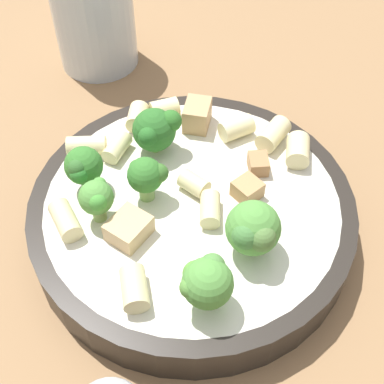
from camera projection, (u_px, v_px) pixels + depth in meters
ground_plane at (192, 228)px, 0.40m from camera, size 2.00×2.00×0.00m
pasta_bowl at (192, 213)px, 0.39m from camera, size 0.23×0.23×0.03m
broccoli_floret_0 at (97, 198)px, 0.35m from camera, size 0.02×0.03×0.03m
broccoli_floret_1 at (147, 176)px, 0.37m from camera, size 0.03×0.03×0.04m
broccoli_floret_2 at (254, 229)px, 0.33m from camera, size 0.04×0.04×0.04m
broccoli_floret_3 at (156, 130)px, 0.40m from camera, size 0.04×0.03×0.04m
broccoli_floret_4 at (83, 167)px, 0.37m from camera, size 0.03×0.03×0.04m
broccoli_floret_5 at (206, 281)px, 0.31m from camera, size 0.03×0.03×0.04m
rigatoni_0 at (298, 150)px, 0.40m from camera, size 0.03×0.03×0.02m
rigatoni_1 at (210, 209)px, 0.37m from camera, size 0.02×0.03×0.01m
rigatoni_2 at (237, 128)px, 0.42m from camera, size 0.03×0.02×0.02m
rigatoni_3 at (273, 134)px, 0.41m from camera, size 0.03×0.03×0.02m
rigatoni_4 at (194, 184)px, 0.38m from camera, size 0.02×0.03×0.01m
rigatoni_5 at (117, 148)px, 0.41m from camera, size 0.03×0.03×0.01m
rigatoni_6 at (165, 110)px, 0.43m from camera, size 0.02×0.02×0.02m
rigatoni_7 at (87, 146)px, 0.41m from camera, size 0.03×0.02×0.02m
rigatoni_8 at (134, 288)px, 0.33m from camera, size 0.02×0.03×0.02m
rigatoni_9 at (65, 220)px, 0.36m from camera, size 0.02×0.03×0.02m
rigatoni_10 at (138, 117)px, 0.43m from camera, size 0.03×0.03×0.02m
chicken_chunk_0 at (197, 115)px, 0.42m from camera, size 0.03×0.03×0.02m
chicken_chunk_1 at (129, 228)px, 0.36m from camera, size 0.04×0.03×0.01m
chicken_chunk_2 at (247, 189)px, 0.38m from camera, size 0.02×0.02×0.01m
chicken_chunk_3 at (258, 164)px, 0.40m from camera, size 0.02×0.02×0.01m
drinking_glass at (91, 18)px, 0.51m from camera, size 0.08×0.08×0.11m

